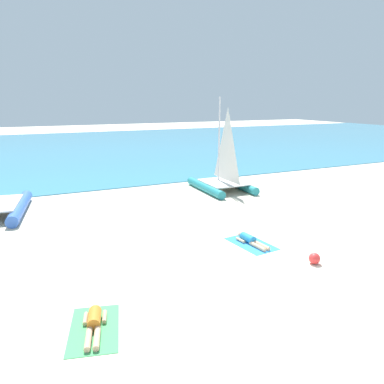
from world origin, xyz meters
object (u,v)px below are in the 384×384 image
(towel_right, at_px, (251,244))
(sailboat_teal, at_px, (223,177))
(towel_left, at_px, (94,329))
(beach_ball, at_px, (314,258))
(sunbather_left, at_px, (94,322))
(sunbather_right, at_px, (250,240))

(towel_right, bearing_deg, sailboat_teal, 67.88)
(towel_left, distance_m, beach_ball, 7.08)
(towel_left, bearing_deg, beach_ball, 4.60)
(sailboat_teal, height_order, towel_right, sailboat_teal)
(towel_left, distance_m, towel_right, 6.79)
(sunbather_left, bearing_deg, towel_left, -90.00)
(sunbather_left, bearing_deg, towel_right, 38.44)
(sailboat_teal, xyz_separation_m, sunbather_right, (-3.11, -7.56, -0.65))
(towel_left, distance_m, sunbather_right, 6.82)
(sailboat_teal, height_order, sunbather_right, sailboat_teal)
(sailboat_teal, distance_m, towel_right, 8.27)
(towel_right, bearing_deg, sunbather_right, 95.84)
(sailboat_teal, height_order, beach_ball, sailboat_teal)
(beach_ball, bearing_deg, sailboat_teal, 77.36)
(sailboat_teal, distance_m, sunbather_left, 13.93)
(towel_left, relative_size, sunbather_right, 1.21)
(towel_left, bearing_deg, sunbather_left, 75.77)
(sunbather_left, height_order, towel_right, sunbather_left)
(sailboat_teal, height_order, towel_left, sailboat_teal)
(towel_right, distance_m, beach_ball, 2.44)
(towel_right, height_order, sunbather_right, sunbather_right)
(towel_right, bearing_deg, beach_ball, -68.75)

